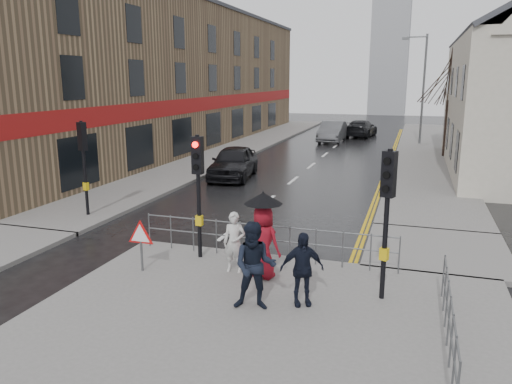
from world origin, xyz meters
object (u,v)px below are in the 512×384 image
Objects in this scene: pedestrian_with_umbrella at (263,233)px; car_parked at (233,162)px; pedestrian_b at (255,266)px; pedestrian_a at (234,242)px; pedestrian_d at (302,269)px; car_mid at (332,132)px.

car_parked is at bearing 113.41° from pedestrian_with_umbrella.
pedestrian_a is at bearing 110.78° from pedestrian_b.
pedestrian_a is 2.17m from pedestrian_b.
pedestrian_b is 0.89× the size of pedestrian_with_umbrella.
pedestrian_d is at bearing -44.00° from pedestrian_with_umbrella.
pedestrian_b is (1.14, -1.84, 0.18)m from pedestrian_a.
pedestrian_b is 0.40× the size of car_parked.
pedestrian_a is 2.45m from pedestrian_d.
pedestrian_b is 0.39× the size of car_mid.
car_parked is 16.54m from car_mid.
car_mid is at bearing 88.26° from pedestrian_a.
pedestrian_d is 0.34× the size of car_parked.
pedestrian_b is 15.18m from car_parked.
pedestrian_a reaches higher than car_parked.
pedestrian_d reaches higher than pedestrian_a.
car_parked is at bearing 90.80° from pedestrian_d.
pedestrian_a is at bearing 170.86° from pedestrian_with_umbrella.
pedestrian_b reaches higher than car_parked.
car_mid is at bearing 72.87° from pedestrian_d.
car_parked is (-5.69, 14.07, -0.29)m from pedestrian_b.
pedestrian_b is 1.05m from pedestrian_d.
pedestrian_a is 0.95× the size of pedestrian_d.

